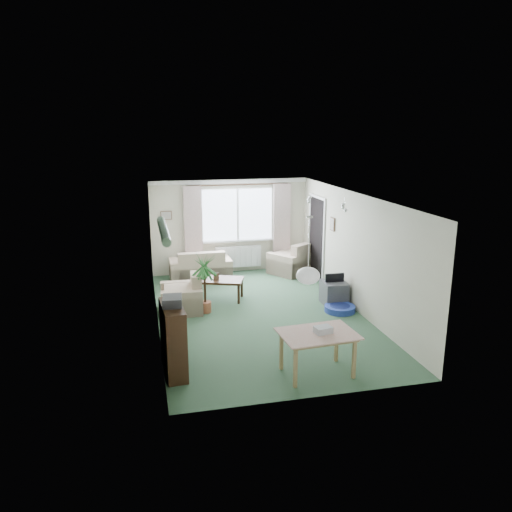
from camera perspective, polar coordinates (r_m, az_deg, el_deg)
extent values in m
plane|color=#305037|center=(10.09, 0.39, -6.75)|extent=(6.50, 6.50, 0.00)
cube|color=white|center=(12.79, -2.13, 4.75)|extent=(1.80, 0.03, 1.30)
cube|color=black|center=(12.61, -2.09, 8.14)|extent=(2.60, 0.03, 0.03)
cube|color=beige|center=(12.57, -7.19, 3.41)|extent=(0.45, 0.08, 2.00)
cube|color=beige|center=(13.00, 2.96, 3.87)|extent=(0.45, 0.08, 2.00)
cube|color=white|center=(12.98, -2.05, -0.07)|extent=(1.20, 0.10, 0.55)
cube|color=black|center=(12.39, 6.96, 1.98)|extent=(0.03, 0.95, 2.00)
sphere|color=white|center=(7.58, 5.97, -2.26)|extent=(0.36, 0.36, 0.36)
cylinder|color=#196626|center=(6.99, -10.54, 2.92)|extent=(1.60, 1.60, 0.12)
sphere|color=silver|center=(10.74, 6.08, 6.71)|extent=(0.20, 0.20, 0.20)
sphere|color=silver|center=(9.74, 10.07, 5.79)|extent=(0.20, 0.20, 0.20)
cube|color=brown|center=(12.57, -10.23, 4.59)|extent=(0.28, 0.03, 0.22)
cube|color=brown|center=(11.36, 8.74, 3.62)|extent=(0.03, 0.24, 0.30)
cube|color=beige|center=(12.42, -6.38, -0.96)|extent=(1.50, 0.80, 0.75)
cube|color=beige|center=(12.85, 3.94, -0.22)|extent=(1.24, 1.22, 0.81)
cube|color=beige|center=(10.30, -8.56, -4.19)|extent=(0.85, 0.90, 0.77)
cube|color=black|center=(10.94, -4.23, -3.80)|extent=(1.16, 0.89, 0.46)
cube|color=brown|center=(10.77, -4.58, -2.36)|extent=(0.12, 0.03, 0.16)
cube|color=black|center=(7.75, -9.44, -9.39)|extent=(0.36, 0.91, 1.09)
cube|color=#36363B|center=(7.52, -9.55, -5.10)|extent=(0.31, 0.37, 0.14)
cylinder|color=#1B5021|center=(10.09, -5.87, -3.21)|extent=(0.63, 0.63, 1.20)
cube|color=tan|center=(7.75, 6.99, -11.06)|extent=(1.08, 0.76, 0.65)
cube|color=silver|center=(7.61, 7.67, -8.42)|extent=(0.28, 0.23, 0.12)
cube|color=#303034|center=(10.76, 8.90, -4.19)|extent=(0.50, 0.55, 0.49)
cylinder|color=#212997|center=(10.40, 9.55, -5.94)|extent=(0.67, 0.67, 0.12)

